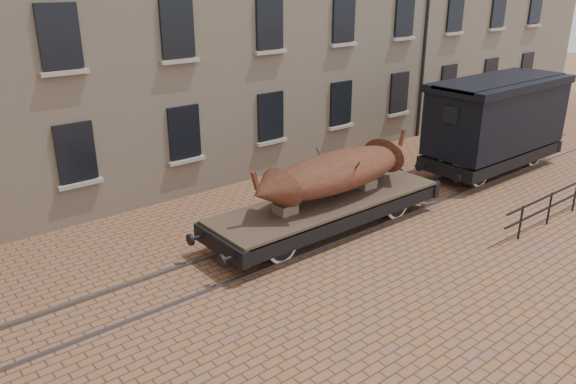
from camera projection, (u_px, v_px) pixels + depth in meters
ground at (346, 223)px, 16.71m from camera, size 90.00×90.00×0.00m
rail_track at (346, 222)px, 16.70m from camera, size 30.00×1.52×0.06m
flatcar_wagon at (327, 206)px, 15.97m from camera, size 8.17×2.22×1.23m
iron_boat at (337, 171)px, 15.81m from camera, size 6.09×1.91×1.48m
goods_van at (498, 114)px, 20.42m from camera, size 6.73×2.45×3.48m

